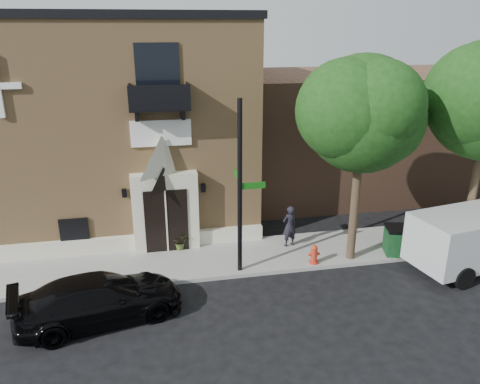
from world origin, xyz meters
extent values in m
plane|color=black|center=(0.00, 0.00, 0.00)|extent=(120.00, 120.00, 0.00)
cube|color=gray|center=(1.00, 1.50, 0.07)|extent=(42.00, 3.00, 0.15)
cube|color=tan|center=(-3.00, 8.00, 4.50)|extent=(12.00, 10.00, 9.00)
cube|color=black|center=(-3.00, 8.00, 9.15)|extent=(12.20, 10.20, 0.30)
cube|color=silver|center=(-3.00, 2.88, 0.45)|extent=(12.00, 0.30, 0.60)
cube|color=silver|center=(-1.00, 2.75, 1.75)|extent=(2.60, 0.55, 3.20)
pyramid|color=silver|center=(-1.00, 2.75, 4.10)|extent=(2.60, 0.55, 1.50)
cube|color=black|center=(-1.00, 2.46, 1.45)|extent=(1.70, 0.06, 2.60)
cube|color=silver|center=(-1.00, 2.42, 1.45)|extent=(0.06, 0.04, 2.60)
cube|color=white|center=(-1.00, 2.94, 4.90)|extent=(2.30, 0.10, 1.00)
cube|color=black|center=(-1.00, 2.55, 5.90)|extent=(2.20, 0.90, 0.10)
cube|color=black|center=(-1.00, 2.12, 6.35)|extent=(2.20, 0.06, 0.90)
cube|color=black|center=(-2.05, 2.55, 6.35)|extent=(0.06, 0.90, 0.90)
cube|color=black|center=(0.05, 2.55, 6.35)|extent=(0.06, 0.90, 0.90)
cube|color=black|center=(-1.00, 2.97, 7.10)|extent=(1.60, 0.08, 2.20)
cube|color=black|center=(-4.60, 2.95, 1.15)|extent=(1.10, 0.10, 1.00)
cube|color=red|center=(-4.60, 2.98, 1.15)|extent=(0.85, 0.06, 0.75)
cube|color=black|center=(-2.55, 2.88, 2.60)|extent=(0.18, 0.18, 0.32)
cube|color=black|center=(0.55, 2.88, 2.60)|extent=(0.18, 0.18, 0.32)
cube|color=brown|center=(12.00, 9.00, 3.20)|extent=(18.00, 8.00, 6.40)
cylinder|color=#38281C|center=(6.00, 0.45, 2.25)|extent=(0.32, 0.32, 4.20)
sphere|color=#153B10|center=(6.00, 0.45, 5.82)|extent=(4.20, 4.20, 4.20)
sphere|color=#153B10|center=(6.80, 0.75, 5.52)|extent=(3.36, 3.36, 3.36)
sphere|color=#153B10|center=(5.30, 0.25, 6.02)|extent=(3.57, 3.57, 3.57)
sphere|color=#153B10|center=(6.20, -0.25, 6.22)|extent=(3.15, 3.15, 3.15)
cylinder|color=#38281C|center=(11.00, 0.45, 2.36)|extent=(0.32, 0.32, 4.42)
sphere|color=#153B10|center=(10.30, 0.25, 6.35)|extent=(3.82, 3.82, 3.83)
imported|color=black|center=(-3.31, -1.64, 0.74)|extent=(5.45, 3.18, 1.48)
cylinder|color=black|center=(9.06, -2.23, 0.42)|extent=(0.87, 0.42, 0.84)
cylinder|color=black|center=(8.68, -0.17, 0.42)|extent=(0.87, 0.42, 0.84)
cylinder|color=black|center=(1.55, 0.36, 3.34)|extent=(0.17, 0.17, 6.38)
cube|color=#115F11|center=(2.03, 0.36, 3.44)|extent=(0.90, 0.04, 0.23)
cube|color=#115F11|center=(1.55, 0.84, 3.71)|extent=(0.04, 0.90, 0.23)
cylinder|color=red|center=(4.43, 0.30, 0.19)|extent=(0.35, 0.35, 0.08)
cylinder|color=red|center=(4.43, 0.30, 0.49)|extent=(0.25, 0.25, 0.53)
sphere|color=red|center=(4.43, 0.30, 0.79)|extent=(0.25, 0.25, 0.25)
cylinder|color=red|center=(4.43, 0.30, 0.54)|extent=(0.44, 0.12, 0.12)
cube|color=#0E3615|center=(8.34, 0.36, 0.66)|extent=(1.86, 1.35, 1.02)
cube|color=black|center=(8.34, 0.36, 1.22)|extent=(1.92, 1.41, 0.11)
imported|color=#455824|center=(-0.49, 2.51, 0.48)|extent=(0.66, 0.59, 0.65)
imported|color=black|center=(3.94, 1.96, 1.02)|extent=(0.73, 0.58, 1.75)
camera|label=1|loc=(-1.49, -14.84, 8.79)|focal=35.00mm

